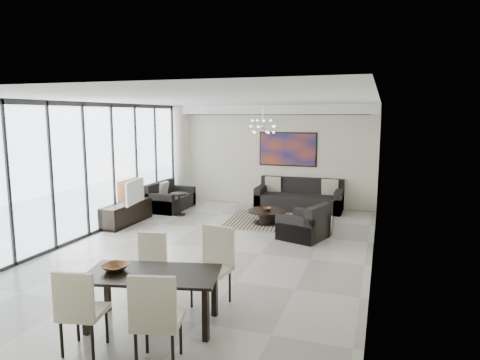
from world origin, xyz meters
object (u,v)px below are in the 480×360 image
at_px(television, 131,192).
at_px(sofa_main, 299,199).
at_px(tv_console, 126,213).
at_px(coffee_table, 267,216).
at_px(dining_table, 152,280).

bearing_deg(television, sofa_main, -59.77).
height_order(sofa_main, television, television).
xyz_separation_m(sofa_main, tv_console, (-3.70, -2.89, -0.03)).
bearing_deg(coffee_table, dining_table, -90.51).
height_order(coffee_table, tv_console, tv_console).
height_order(tv_console, television, television).
bearing_deg(dining_table, sofa_main, 86.01).
distance_m(television, dining_table, 5.25).
relative_size(sofa_main, dining_table, 1.32).
xyz_separation_m(sofa_main, television, (-3.54, -2.90, 0.51)).
distance_m(sofa_main, tv_console, 4.70).
xyz_separation_m(sofa_main, dining_table, (-0.50, -7.17, 0.31)).
height_order(sofa_main, tv_console, sofa_main).
bearing_deg(dining_table, coffee_table, 89.49).
bearing_deg(sofa_main, coffee_table, -104.23).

